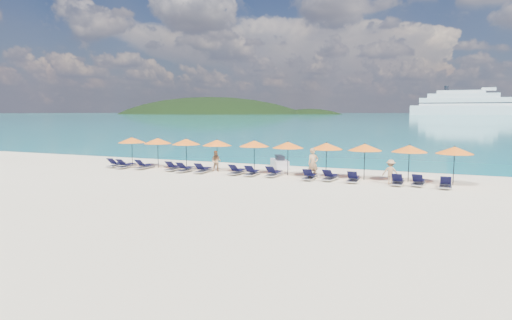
% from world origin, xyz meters
% --- Properties ---
extents(ground, '(1400.00, 1400.00, 0.00)m').
position_xyz_m(ground, '(0.00, 0.00, 0.00)').
color(ground, beige).
extents(sea, '(1600.00, 1300.00, 0.01)m').
position_xyz_m(sea, '(0.00, 660.00, 0.01)').
color(sea, '#1FA9B2').
rests_on(sea, ground).
extents(headland_main, '(374.00, 242.00, 126.50)m').
position_xyz_m(headland_main, '(-300.00, 540.00, -38.00)').
color(headland_main, black).
rests_on(headland_main, ground).
extents(headland_small, '(162.00, 126.00, 85.50)m').
position_xyz_m(headland_small, '(-150.00, 560.00, -35.00)').
color(headland_small, black).
rests_on(headland_small, ground).
extents(cruise_ship, '(142.94, 25.45, 39.68)m').
position_xyz_m(cruise_ship, '(56.05, 519.23, 10.33)').
color(cruise_ship, silver).
rests_on(cruise_ship, ground).
extents(jetski, '(2.13, 2.72, 0.92)m').
position_xyz_m(jetski, '(-0.40, 8.57, 0.38)').
color(jetski, silver).
rests_on(jetski, ground).
extents(beachgoer_a, '(0.83, 0.81, 1.93)m').
position_xyz_m(beachgoer_a, '(3.28, 4.38, 0.97)').
color(beachgoer_a, tan).
rests_on(beachgoer_a, ground).
extents(beachgoer_b, '(0.76, 0.50, 1.47)m').
position_xyz_m(beachgoer_b, '(-3.85, 5.00, 0.73)').
color(beachgoer_b, tan).
rests_on(beachgoer_b, ground).
extents(beachgoer_c, '(0.95, 0.47, 1.44)m').
position_xyz_m(beachgoer_c, '(7.94, 4.24, 0.72)').
color(beachgoer_c, tan).
rests_on(beachgoer_c, ground).
extents(umbrella_0, '(2.10, 2.10, 2.28)m').
position_xyz_m(umbrella_0, '(-11.26, 5.21, 2.02)').
color(umbrella_0, black).
rests_on(umbrella_0, ground).
extents(umbrella_1, '(2.10, 2.10, 2.28)m').
position_xyz_m(umbrella_1, '(-8.86, 5.20, 2.02)').
color(umbrella_1, black).
rests_on(umbrella_1, ground).
extents(umbrella_2, '(2.10, 2.10, 2.28)m').
position_xyz_m(umbrella_2, '(-6.41, 5.22, 2.02)').
color(umbrella_2, black).
rests_on(umbrella_2, ground).
extents(umbrella_3, '(2.10, 2.10, 2.28)m').
position_xyz_m(umbrella_3, '(-3.89, 5.23, 2.02)').
color(umbrella_3, black).
rests_on(umbrella_3, ground).
extents(umbrella_4, '(2.10, 2.10, 2.28)m').
position_xyz_m(umbrella_4, '(-1.16, 5.48, 2.02)').
color(umbrella_4, black).
rests_on(umbrella_4, ground).
extents(umbrella_5, '(2.10, 2.10, 2.28)m').
position_xyz_m(umbrella_5, '(1.35, 5.22, 2.02)').
color(umbrella_5, black).
rests_on(umbrella_5, ground).
extents(umbrella_6, '(2.10, 2.10, 2.28)m').
position_xyz_m(umbrella_6, '(3.90, 5.30, 2.02)').
color(umbrella_6, black).
rests_on(umbrella_6, ground).
extents(umbrella_7, '(2.10, 2.10, 2.28)m').
position_xyz_m(umbrella_7, '(6.28, 5.31, 2.02)').
color(umbrella_7, black).
rests_on(umbrella_7, ground).
extents(umbrella_8, '(2.10, 2.10, 2.28)m').
position_xyz_m(umbrella_8, '(8.86, 5.32, 2.02)').
color(umbrella_8, black).
rests_on(umbrella_8, ground).
extents(umbrella_9, '(2.10, 2.10, 2.28)m').
position_xyz_m(umbrella_9, '(11.29, 5.20, 2.02)').
color(umbrella_9, black).
rests_on(umbrella_9, ground).
extents(lounger_0, '(0.74, 1.74, 0.66)m').
position_xyz_m(lounger_0, '(-11.96, 4.20, 0.24)').
color(lounger_0, silver).
rests_on(lounger_0, ground).
extents(lounger_1, '(0.63, 1.70, 0.66)m').
position_xyz_m(lounger_1, '(-10.85, 3.94, 0.24)').
color(lounger_1, silver).
rests_on(lounger_1, ground).
extents(lounger_2, '(0.68, 1.72, 0.66)m').
position_xyz_m(lounger_2, '(-9.35, 4.17, 0.24)').
color(lounger_2, silver).
rests_on(lounger_2, ground).
extents(lounger_3, '(0.73, 1.74, 0.66)m').
position_xyz_m(lounger_3, '(-6.86, 4.23, 0.24)').
color(lounger_3, silver).
rests_on(lounger_3, ground).
extents(lounger_4, '(0.67, 1.72, 0.66)m').
position_xyz_m(lounger_4, '(-5.72, 3.95, 0.24)').
color(lounger_4, silver).
rests_on(lounger_4, ground).
extents(lounger_5, '(0.70, 1.73, 0.66)m').
position_xyz_m(lounger_5, '(-4.39, 4.03, 0.24)').
color(lounger_5, silver).
rests_on(lounger_5, ground).
extents(lounger_6, '(0.75, 1.74, 0.66)m').
position_xyz_m(lounger_6, '(-1.87, 4.26, 0.24)').
color(lounger_6, silver).
rests_on(lounger_6, ground).
extents(lounger_7, '(0.70, 1.73, 0.66)m').
position_xyz_m(lounger_7, '(-0.74, 4.13, 0.24)').
color(lounger_7, silver).
rests_on(lounger_7, ground).
extents(lounger_8, '(0.73, 1.74, 0.66)m').
position_xyz_m(lounger_8, '(0.71, 4.32, 0.24)').
color(lounger_8, silver).
rests_on(lounger_8, ground).
extents(lounger_9, '(0.64, 1.71, 0.66)m').
position_xyz_m(lounger_9, '(3.19, 3.97, 0.24)').
color(lounger_9, silver).
rests_on(lounger_9, ground).
extents(lounger_10, '(0.79, 1.75, 0.66)m').
position_xyz_m(lounger_10, '(4.42, 4.20, 0.24)').
color(lounger_10, silver).
rests_on(lounger_10, ground).
extents(lounger_11, '(0.70, 1.73, 0.66)m').
position_xyz_m(lounger_11, '(5.84, 4.05, 0.24)').
color(lounger_11, silver).
rests_on(lounger_11, ground).
extents(lounger_12, '(0.63, 1.70, 0.66)m').
position_xyz_m(lounger_12, '(8.35, 4.05, 0.24)').
color(lounger_12, silver).
rests_on(lounger_12, ground).
extents(lounger_13, '(0.78, 1.75, 0.66)m').
position_xyz_m(lounger_13, '(9.47, 4.27, 0.24)').
color(lounger_13, silver).
rests_on(lounger_13, ground).
extents(lounger_14, '(0.67, 1.72, 0.66)m').
position_xyz_m(lounger_14, '(10.87, 4.03, 0.24)').
color(lounger_14, silver).
rests_on(lounger_14, ground).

